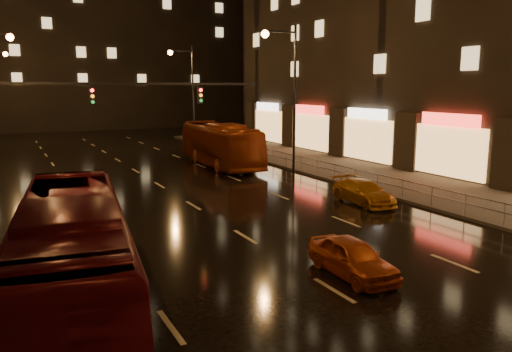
{
  "coord_description": "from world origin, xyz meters",
  "views": [
    {
      "loc": [
        -8.41,
        -7.32,
        5.93
      ],
      "look_at": [
        0.34,
        9.71,
        2.5
      ],
      "focal_mm": 35.0,
      "sensor_mm": 36.0,
      "label": 1
    }
  ],
  "objects_px": {
    "bus_curb": "(220,144)",
    "taxi_near": "(352,257)",
    "taxi_far": "(364,192)",
    "bus_red": "(72,256)"
  },
  "relations": [
    {
      "from": "bus_red",
      "to": "taxi_far",
      "type": "height_order",
      "value": "bus_red"
    },
    {
      "from": "bus_curb",
      "to": "taxi_near",
      "type": "distance_m",
      "value": 23.39
    },
    {
      "from": "taxi_far",
      "to": "bus_curb",
      "type": "bearing_deg",
      "value": 100.3
    },
    {
      "from": "bus_red",
      "to": "bus_curb",
      "type": "xyz_separation_m",
      "value": [
        13.37,
        21.54,
        0.04
      ]
    },
    {
      "from": "bus_curb",
      "to": "taxi_far",
      "type": "xyz_separation_m",
      "value": [
        1.63,
        -14.99,
        -1.02
      ]
    },
    {
      "from": "bus_red",
      "to": "bus_curb",
      "type": "height_order",
      "value": "bus_curb"
    },
    {
      "from": "bus_curb",
      "to": "taxi_near",
      "type": "height_order",
      "value": "bus_curb"
    },
    {
      "from": "taxi_near",
      "to": "taxi_far",
      "type": "distance_m",
      "value": 10.35
    },
    {
      "from": "bus_curb",
      "to": "taxi_far",
      "type": "relative_size",
      "value": 2.82
    },
    {
      "from": "bus_curb",
      "to": "taxi_near",
      "type": "relative_size",
      "value": 3.26
    }
  ]
}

